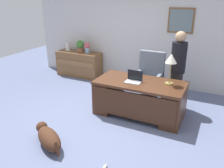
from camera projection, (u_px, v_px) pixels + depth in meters
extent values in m
plane|color=slate|center=(102.00, 123.00, 4.66)|extent=(12.00, 12.00, 0.00)
cube|color=silver|center=(147.00, 35.00, 6.34)|extent=(7.00, 0.12, 2.70)
cube|color=brown|center=(181.00, 21.00, 5.76)|extent=(0.63, 0.03, 0.61)
cube|color=slate|center=(181.00, 21.00, 5.75)|extent=(0.55, 0.01, 0.53)
cube|color=#4C2B19|center=(140.00, 83.00, 4.76)|extent=(1.80, 0.91, 0.05)
cube|color=#4C2B19|center=(109.00, 93.00, 5.19)|extent=(0.36, 0.85, 0.69)
cube|color=#4C2B19|center=(174.00, 106.00, 4.60)|extent=(0.36, 0.85, 0.69)
cube|color=#412415|center=(132.00, 106.00, 4.53)|extent=(1.70, 0.04, 0.55)
cube|color=brown|center=(79.00, 64.00, 7.23)|extent=(1.39, 0.48, 0.75)
cube|color=brown|center=(74.00, 63.00, 6.99)|extent=(1.29, 0.02, 0.14)
cube|color=slate|center=(148.00, 86.00, 5.55)|extent=(0.60, 0.58, 0.18)
cylinder|color=black|center=(147.00, 94.00, 5.64)|extent=(0.10, 0.10, 0.28)
cylinder|color=black|center=(147.00, 99.00, 5.68)|extent=(0.52, 0.52, 0.05)
cube|color=slate|center=(152.00, 65.00, 5.60)|extent=(0.60, 0.12, 0.69)
cube|color=slate|center=(138.00, 76.00, 5.59)|extent=(0.08, 0.50, 0.22)
cube|color=slate|center=(159.00, 79.00, 5.37)|extent=(0.08, 0.50, 0.22)
cylinder|color=#262323|center=(175.00, 89.00, 5.24)|extent=(0.26, 0.26, 0.81)
cylinder|color=black|center=(179.00, 58.00, 4.97)|extent=(0.32, 0.32, 0.66)
sphere|color=tan|center=(181.00, 37.00, 4.81)|extent=(0.22, 0.22, 0.22)
ellipsoid|color=#472819|center=(49.00, 139.00, 3.91)|extent=(0.78, 0.62, 0.30)
sphere|color=#472819|center=(42.00, 127.00, 4.18)|extent=(0.20, 0.20, 0.20)
cylinder|color=#472819|center=(57.00, 149.00, 3.62)|extent=(0.15, 0.11, 0.21)
cube|color=#B2B5BA|center=(133.00, 82.00, 4.72)|extent=(0.32, 0.22, 0.01)
cube|color=black|center=(135.00, 75.00, 4.76)|extent=(0.32, 0.01, 0.21)
cylinder|color=#9E8447|center=(169.00, 83.00, 4.63)|extent=(0.16, 0.16, 0.02)
cylinder|color=#9E8447|center=(170.00, 73.00, 4.55)|extent=(0.02, 0.02, 0.41)
cone|color=silver|center=(171.00, 58.00, 4.45)|extent=(0.22, 0.22, 0.18)
cylinder|color=#8BACCA|center=(87.00, 50.00, 6.93)|extent=(0.12, 0.12, 0.16)
sphere|color=#D35764|center=(87.00, 45.00, 6.88)|extent=(0.17, 0.17, 0.17)
cylinder|color=silver|center=(68.00, 47.00, 7.20)|extent=(0.13, 0.13, 0.25)
cylinder|color=brown|center=(80.00, 50.00, 7.03)|extent=(0.18, 0.18, 0.14)
sphere|color=#3E7B33|center=(80.00, 44.00, 6.97)|extent=(0.24, 0.24, 0.24)
ellipsoid|color=beige|center=(104.00, 168.00, 3.43)|extent=(0.08, 0.20, 0.05)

